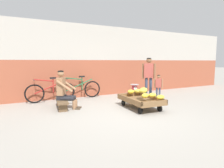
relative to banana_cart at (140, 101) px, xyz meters
name	(u,v)px	position (x,y,z in m)	size (l,w,h in m)	color
ground_plane	(128,115)	(-0.70, -0.42, -0.24)	(80.00, 80.00, 0.00)	#A39E93
back_wall	(86,61)	(-0.70, 2.72, 1.17)	(16.00, 0.30, 2.82)	#A35138
banana_cart	(140,101)	(0.00, 0.00, 0.00)	(0.95, 1.50, 0.36)	brown
banana_pile	(144,93)	(0.13, -0.01, 0.22)	(0.61, 1.40, 0.26)	gold
low_bench	(62,102)	(-2.07, 1.10, -0.04)	(0.45, 1.13, 0.27)	brown
vendor_seated	(64,90)	(-2.00, 1.05, 0.33)	(0.74, 0.65, 1.14)	#9E704C
plastic_crate	(134,97)	(0.47, 1.00, -0.09)	(0.36, 0.28, 0.30)	gold
weighing_scale	(135,88)	(0.47, 1.00, 0.21)	(0.30, 0.30, 0.29)	#28282D
bicycle_near_left	(50,92)	(-2.20, 2.21, 0.11)	(1.66, 0.48, 0.86)	black
bicycle_far_left	(80,89)	(-1.11, 2.34, 0.11)	(1.66, 0.48, 0.86)	black
customer_adult	(149,74)	(1.13, 1.04, 0.71)	(0.38, 0.36, 1.53)	#38425B
customer_child	(158,85)	(1.20, 0.58, 0.34)	(0.22, 0.22, 0.93)	#38425B
shopping_bag	(149,99)	(0.73, 0.48, -0.12)	(0.18, 0.12, 0.24)	green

